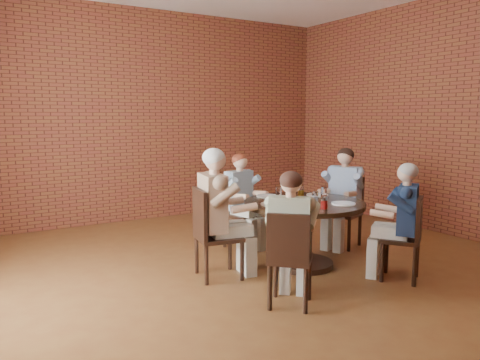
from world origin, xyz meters
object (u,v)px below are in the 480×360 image
chair_a (345,208)px  diner_e (402,222)px  dining_table (304,221)px  diner_c (218,214)px  diner_d (291,239)px  chair_e (408,235)px  diner_b (242,201)px  diner_a (343,198)px  smartphone (339,204)px  chair_b (238,210)px  chair_d (289,256)px  chair_c (210,230)px

chair_a → diner_e: diner_e is taller
dining_table → diner_c: size_ratio=0.99×
diner_d → chair_e: (1.43, -0.12, -0.13)m
diner_b → diner_c: bearing=-144.7°
diner_a → diner_e: diner_a is taller
diner_a → smartphone: diner_a is taller
dining_table → chair_b: 1.11m
chair_d → chair_e: (1.48, -0.07, 0.00)m
chair_d → chair_a: bearing=-101.1°
diner_a → diner_e: 1.31m
chair_a → smartphone: size_ratio=6.26×
chair_d → chair_e: same height
chair_b → diner_e: bearing=-78.8°
chair_b → smartphone: chair_b is taller
diner_a → diner_e: size_ratio=1.05×
diner_d → diner_a: bearing=-101.0°
chair_b → chair_c: size_ratio=0.91×
chair_d → chair_b: bearing=-63.2°
chair_a → chair_e: bearing=-39.0°
diner_c → diner_e: diner_c is taller
smartphone → diner_c: bearing=145.6°
diner_d → chair_a: bearing=-101.4°
chair_c → smartphone: 1.42m
diner_a → chair_e: diner_a is taller
dining_table → diner_b: bearing=101.0°
diner_a → chair_d: (-1.81, -1.24, -0.16)m
chair_e → dining_table: bearing=-90.0°
chair_c → chair_e: size_ratio=1.09×
diner_b → chair_a: bearing=-37.2°
diner_a → chair_b: bearing=-142.9°
diner_d → chair_e: size_ratio=1.40×
diner_d → smartphone: 1.11m
dining_table → chair_d: (-0.85, -0.85, -0.05)m
chair_b → diner_b: (0.01, -0.07, 0.13)m
dining_table → diner_a: size_ratio=1.05×
smartphone → diner_b: bearing=96.0°
diner_b → diner_e: size_ratio=1.00×
diner_d → chair_d: bearing=90.0°
dining_table → chair_c: (-1.08, 0.21, -0.01)m
diner_b → chair_e: diner_b is taller
diner_b → chair_d: (-0.65, -1.87, -0.13)m
chair_a → diner_d: (-1.84, -1.22, 0.11)m
chair_b → diner_d: bearing=-118.3°
diner_d → diner_e: (1.39, -0.06, 0.00)m
diner_e → diner_b: bearing=-101.5°
chair_b → chair_c: 1.24m
chair_a → smartphone: 1.16m
diner_b → diner_d: size_ratio=1.00×
smartphone → diner_e: bearing=-63.8°
diner_e → diner_c: bearing=-67.9°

